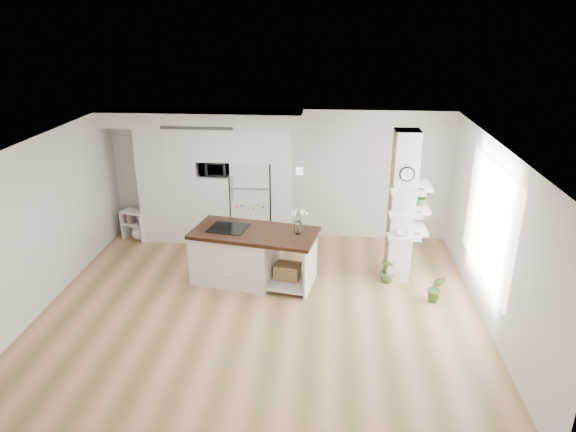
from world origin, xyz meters
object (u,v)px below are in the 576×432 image
at_px(refrigerator, 252,200).
at_px(bookshelf, 136,227).
at_px(floor_plant_a, 436,289).
at_px(kitchen_island, 242,254).

bearing_deg(refrigerator, bookshelf, -175.55).
height_order(refrigerator, floor_plant_a, refrigerator).
xyz_separation_m(kitchen_island, bookshelf, (-2.51, 1.56, -0.22)).
height_order(refrigerator, bookshelf, refrigerator).
relative_size(refrigerator, kitchen_island, 0.76).
bearing_deg(floor_plant_a, kitchen_island, 170.94).
bearing_deg(bookshelf, kitchen_island, -13.97).
bearing_deg(refrigerator, kitchen_island, -88.14).
bearing_deg(bookshelf, refrigerator, 22.41).
relative_size(refrigerator, floor_plant_a, 3.50).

